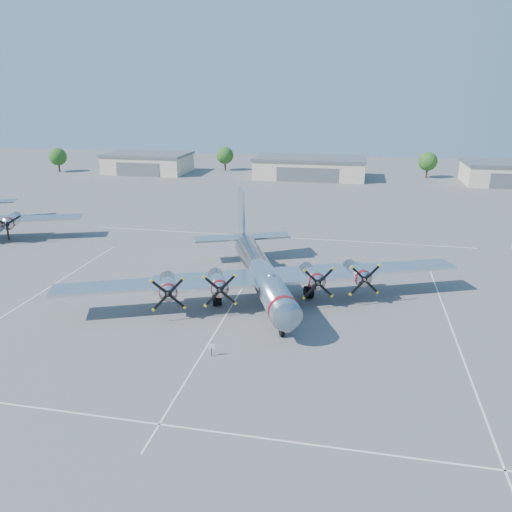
% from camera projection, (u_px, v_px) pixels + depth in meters
% --- Properties ---
extents(ground, '(260.00, 260.00, 0.00)m').
position_uv_depth(ground, '(236.00, 299.00, 54.51)').
color(ground, '#515153').
rests_on(ground, ground).
extents(parking_lines, '(60.00, 50.08, 0.01)m').
position_uv_depth(parking_lines, '(232.00, 306.00, 52.88)').
color(parking_lines, silver).
rests_on(parking_lines, ground).
extents(hangar_west, '(22.60, 14.60, 5.40)m').
position_uv_depth(hangar_west, '(148.00, 163.00, 138.39)').
color(hangar_west, '#B9B093').
rests_on(hangar_west, ground).
extents(hangar_center, '(28.60, 14.60, 5.40)m').
position_uv_depth(hangar_center, '(310.00, 167.00, 129.90)').
color(hangar_center, '#B9B093').
rests_on(hangar_center, ground).
extents(hangar_east, '(20.60, 14.60, 5.40)m').
position_uv_depth(hangar_east, '(508.00, 173.00, 120.84)').
color(hangar_east, '#B9B093').
rests_on(hangar_east, ground).
extents(tree_far_west, '(4.80, 4.80, 6.64)m').
position_uv_depth(tree_far_west, '(58.00, 157.00, 138.95)').
color(tree_far_west, '#382619').
rests_on(tree_far_west, ground).
extents(tree_west, '(4.80, 4.80, 6.64)m').
position_uv_depth(tree_west, '(225.00, 155.00, 141.62)').
color(tree_west, '#382619').
rests_on(tree_west, ground).
extents(tree_east, '(4.80, 4.80, 6.64)m').
position_uv_depth(tree_east, '(428.00, 162.00, 129.37)').
color(tree_east, '#382619').
rests_on(tree_east, ground).
extents(main_bomber_b29, '(50.93, 43.55, 9.50)m').
position_uv_depth(main_bomber_b29, '(260.00, 295.00, 55.71)').
color(main_bomber_b29, silver).
rests_on(main_bomber_b29, ground).
extents(info_placard, '(0.60, 0.16, 1.15)m').
position_uv_depth(info_placard, '(212.00, 348.00, 42.55)').
color(info_placard, black).
rests_on(info_placard, ground).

